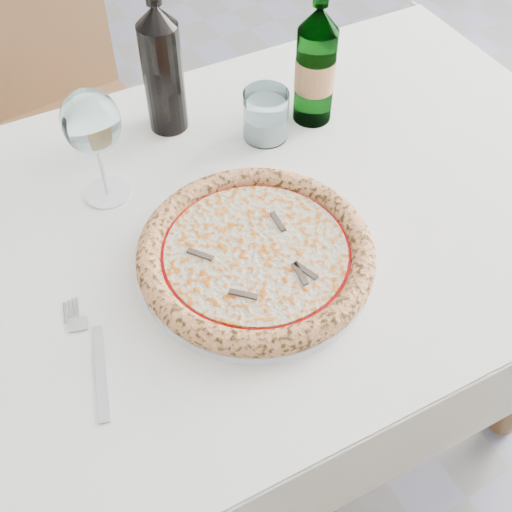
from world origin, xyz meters
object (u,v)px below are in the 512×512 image
object	(u,v)px
wine_glass	(91,124)
pizza	(256,253)
plate	(256,261)
tumbler	(266,118)
dining_table	(226,261)
beer_bottle	(316,65)
wine_bottle	(162,67)
chair_far	(55,100)

from	to	relation	value
wine_glass	pizza	bearing A→B (deg)	-61.77
plate	tumbler	world-z (taller)	tumbler
pizza	tumbler	bearing A→B (deg)	56.93
dining_table	plate	size ratio (longest dim) A/B	4.08
pizza	beer_bottle	bearing A→B (deg)	44.06
wine_bottle	tumbler	bearing A→B (deg)	-39.29
dining_table	plate	xyz separation A→B (m)	(0.00, -0.10, 0.10)
pizza	wine_bottle	distance (m)	0.37
tumbler	beer_bottle	xyz separation A→B (m)	(0.10, 0.00, 0.07)
beer_bottle	chair_far	bearing A→B (deg)	119.04
chair_far	wine_glass	size ratio (longest dim) A/B	4.78
tumbler	dining_table	bearing A→B (deg)	-137.50
wine_glass	tumbler	world-z (taller)	wine_glass
beer_bottle	pizza	bearing A→B (deg)	-135.94
pizza	dining_table	bearing A→B (deg)	90.00
dining_table	chair_far	xyz separation A→B (m)	(-0.08, 0.76, -0.13)
beer_bottle	wine_bottle	world-z (taller)	wine_bottle
dining_table	wine_bottle	size ratio (longest dim) A/B	4.95
chair_far	wine_bottle	distance (m)	0.61
dining_table	chair_far	distance (m)	0.77
chair_far	wine_glass	distance (m)	0.71
plate	dining_table	bearing A→B (deg)	90.00
plate	tumbler	xyz separation A→B (m)	(0.16, 0.25, 0.03)
wine_glass	tumbler	distance (m)	0.31
wine_glass	dining_table	bearing A→B (deg)	-47.96
beer_bottle	wine_bottle	size ratio (longest dim) A/B	0.96
beer_bottle	dining_table	bearing A→B (deg)	-149.75
chair_far	beer_bottle	size ratio (longest dim) A/B	3.48
tumbler	beer_bottle	world-z (taller)	beer_bottle
plate	wine_bottle	distance (m)	0.38
dining_table	wine_glass	size ratio (longest dim) A/B	7.07
dining_table	wine_glass	world-z (taller)	wine_glass
wine_glass	tumbler	bearing A→B (deg)	0.11
dining_table	wine_glass	xyz separation A→B (m)	(-0.13, 0.15, 0.24)
dining_table	wine_bottle	bearing A→B (deg)	84.03
pizza	beer_bottle	size ratio (longest dim) A/B	1.28
wine_bottle	plate	bearing A→B (deg)	-94.31
dining_table	beer_bottle	distance (m)	0.36
dining_table	beer_bottle	world-z (taller)	beer_bottle
dining_table	chair_far	bearing A→B (deg)	95.67
plate	tumbler	distance (m)	0.30
tumbler	wine_bottle	bearing A→B (deg)	140.71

